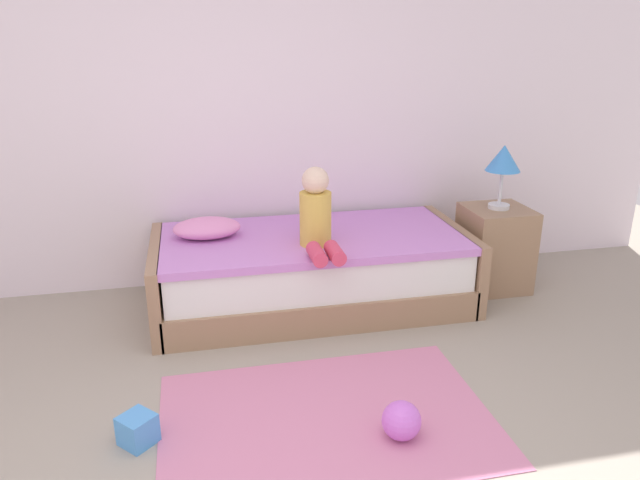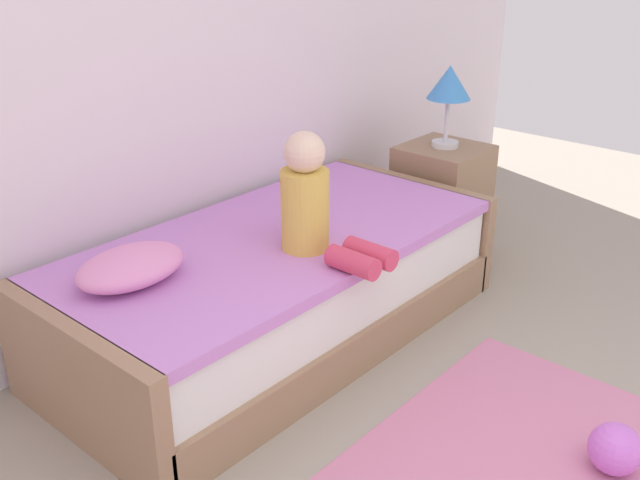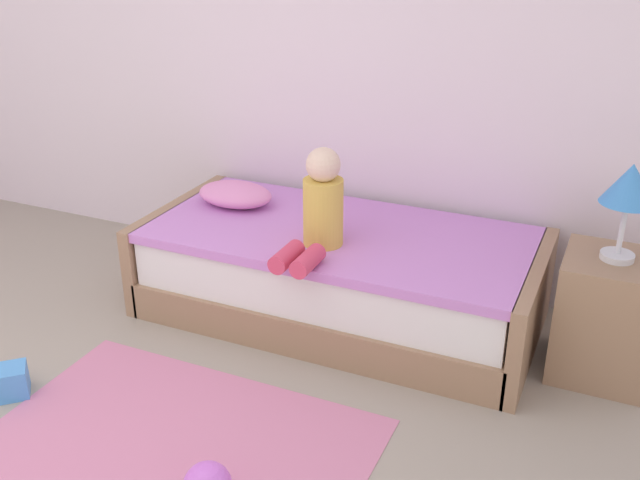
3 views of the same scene
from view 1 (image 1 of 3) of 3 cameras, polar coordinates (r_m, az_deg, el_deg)
The scene contains 9 objects.
wall_rear at distance 4.31m, azimuth -11.24°, elevation 14.49°, with size 7.20×0.10×2.90m, color white.
bed at distance 4.08m, azimuth -0.75°, elevation -2.89°, with size 2.11×1.00×0.50m.
nightstand at distance 4.51m, azimuth 16.29°, elevation -0.74°, with size 0.44×0.44×0.60m, color #997556.
table_lamp at distance 4.34m, azimuth 17.08°, elevation 7.18°, with size 0.24×0.24×0.45m.
child_figure at distance 3.71m, azimuth -0.29°, elevation 2.35°, with size 0.20×0.51×0.50m.
pillow at distance 3.99m, azimuth -10.73°, elevation 1.14°, with size 0.44×0.30×0.13m, color #EA8CC6.
toy_ball at distance 2.90m, azimuth 7.77°, elevation -16.69°, with size 0.18×0.18×0.18m, color #CC66D8.
area_rug at distance 3.04m, azimuth 0.66°, elevation -16.61°, with size 1.60×1.10×0.01m, color pink.
toy_block at distance 2.98m, azimuth -16.99°, elevation -16.90°, with size 0.14×0.14×0.14m, color #4C99E5.
Camera 1 is at (-0.10, -1.70, 1.79)m, focal length 33.57 mm.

